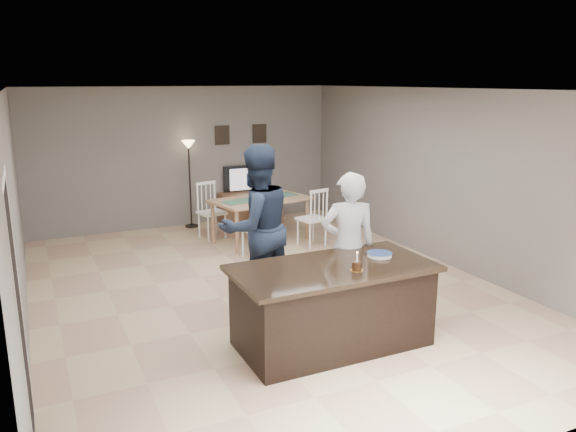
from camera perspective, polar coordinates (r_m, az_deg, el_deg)
name	(u,v)px	position (r m, az deg, el deg)	size (l,w,h in m)	color
floor	(267,290)	(7.80, -2.15, -7.50)	(8.00, 8.00, 0.00)	tan
room_shell	(266,169)	(7.37, -2.27, 4.76)	(8.00, 8.00, 8.00)	slate
kitchen_island	(332,305)	(6.14, 4.51, -9.02)	(2.15, 1.10, 0.90)	black
tv_console	(248,206)	(11.50, -4.05, 0.99)	(1.20, 0.40, 0.60)	brown
television	(247,179)	(11.46, -4.22, 3.81)	(0.91, 0.12, 0.53)	black
tv_screen_glow	(248,179)	(11.38, -4.08, 3.78)	(0.78, 0.78, 0.00)	#CD6616
picture_frames	(241,134)	(11.45, -4.78, 8.27)	(1.10, 0.02, 0.38)	black
doorway	(18,295)	(4.67, -25.76, -7.24)	(0.00, 2.10, 2.65)	black
woman	(348,247)	(6.69, 6.15, -3.11)	(0.65, 0.43, 1.79)	silver
man	(256,228)	(6.97, -3.24, -1.19)	(1.00, 0.78, 2.07)	#182135
birthday_cake	(357,266)	(5.85, 6.99, -5.07)	(0.13, 0.13, 0.21)	gold
plate_stack	(379,255)	(6.35, 9.28, -3.89)	(0.28, 0.28, 0.04)	white
dining_table	(261,206)	(9.93, -2.80, 1.03)	(1.95, 2.17, 1.02)	#9F7456
floor_lamp	(189,160)	(10.97, -10.02, 5.60)	(0.25, 0.25, 1.70)	black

